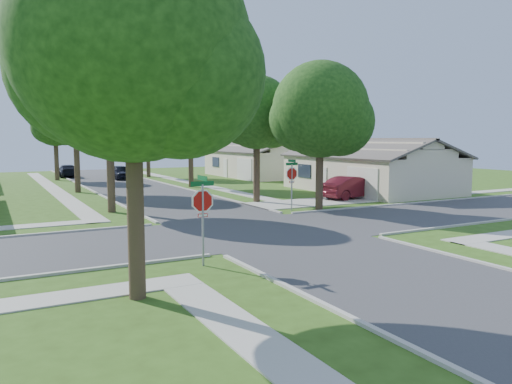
{
  "coord_description": "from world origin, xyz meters",
  "views": [
    {
      "loc": [
        -10.8,
        -19.71,
        4.17
      ],
      "look_at": [
        0.59,
        1.45,
        1.6
      ],
      "focal_mm": 35.0,
      "sensor_mm": 36.0,
      "label": 1
    }
  ],
  "objects": [
    {
      "name": "ground",
      "position": [
        0.0,
        0.0,
        0.0
      ],
      "size": [
        100.0,
        100.0,
        0.0
      ],
      "primitive_type": "plane",
      "color": "#2F4C14",
      "rests_on": "ground"
    },
    {
      "name": "road_ns",
      "position": [
        0.0,
        0.0,
        0.0
      ],
      "size": [
        7.0,
        100.0,
        0.02
      ],
      "primitive_type": "cube",
      "color": "#333335",
      "rests_on": "ground"
    },
    {
      "name": "sidewalk_ne",
      "position": [
        6.1,
        26.0,
        0.02
      ],
      "size": [
        1.2,
        40.0,
        0.04
      ],
      "primitive_type": "cube",
      "color": "#9E9B91",
      "rests_on": "ground"
    },
    {
      "name": "sidewalk_nw",
      "position": [
        -6.1,
        26.0,
        0.02
      ],
      "size": [
        1.2,
        40.0,
        0.04
      ],
      "primitive_type": "cube",
      "color": "#9E9B91",
      "rests_on": "ground"
    },
    {
      "name": "driveway",
      "position": [
        7.9,
        7.1,
        0.03
      ],
      "size": [
        8.8,
        3.6,
        0.05
      ],
      "primitive_type": "cube",
      "color": "#9E9B91",
      "rests_on": "ground"
    },
    {
      "name": "stop_sign_sw",
      "position": [
        -4.7,
        -4.7,
        2.03
      ],
      "size": [
        1.05,
        0.8,
        2.98
      ],
      "color": "gray",
      "rests_on": "ground"
    },
    {
      "name": "stop_sign_ne",
      "position": [
        4.7,
        4.7,
        2.03
      ],
      "size": [
        1.05,
        0.8,
        2.98
      ],
      "color": "gray",
      "rests_on": "ground"
    },
    {
      "name": "tree_e_near",
      "position": [
        4.75,
        9.01,
        5.64
      ],
      "size": [
        4.97,
        4.8,
        8.28
      ],
      "color": "#38281C",
      "rests_on": "ground"
    },
    {
      "name": "tree_e_mid",
      "position": [
        4.76,
        21.01,
        6.25
      ],
      "size": [
        5.59,
        5.4,
        9.21
      ],
      "color": "#38281C",
      "rests_on": "ground"
    },
    {
      "name": "tree_e_far",
      "position": [
        4.75,
        34.01,
        5.98
      ],
      "size": [
        5.17,
        5.0,
        8.72
      ],
      "color": "#38281C",
      "rests_on": "ground"
    },
    {
      "name": "tree_w_near",
      "position": [
        -4.64,
        9.01,
        6.12
      ],
      "size": [
        5.38,
        5.2,
        8.97
      ],
      "color": "#38281C",
      "rests_on": "ground"
    },
    {
      "name": "tree_w_mid",
      "position": [
        -4.64,
        21.01,
        6.49
      ],
      "size": [
        5.8,
        5.6,
        9.56
      ],
      "color": "#38281C",
      "rests_on": "ground"
    },
    {
      "name": "tree_w_far",
      "position": [
        -4.65,
        34.01,
        5.51
      ],
      "size": [
        4.76,
        4.6,
        8.04
      ],
      "color": "#38281C",
      "rests_on": "ground"
    },
    {
      "name": "tree_sw_corner",
      "position": [
        -7.44,
        -6.99,
        6.26
      ],
      "size": [
        6.21,
        6.0,
        9.55
      ],
      "color": "#38281C",
      "rests_on": "ground"
    },
    {
      "name": "tree_ne_corner",
      "position": [
        6.36,
        4.21,
        5.59
      ],
      "size": [
        5.8,
        5.6,
        8.66
      ],
      "color": "#38281C",
      "rests_on": "ground"
    },
    {
      "name": "house_ne_near",
      "position": [
        15.99,
        11.0,
        1.52
      ],
      "size": [
        8.42,
        13.6,
        4.23
      ],
      "color": "beige",
      "rests_on": "ground"
    },
    {
      "name": "house_ne_far",
      "position": [
        15.99,
        29.0,
        1.52
      ],
      "size": [
        8.42,
        13.6,
        4.23
      ],
      "color": "beige",
      "rests_on": "ground"
    },
    {
      "name": "car_driveway",
      "position": [
        11.5,
        7.54,
        0.79
      ],
      "size": [
        4.97,
        2.28,
        1.58
      ],
      "primitive_type": "imported",
      "rotation": [
        0.0,
        0.0,
        1.7
      ],
      "color": "#511019",
      "rests_on": "ground"
    },
    {
      "name": "car_curb_east",
      "position": [
        1.2,
        32.02,
        0.74
      ],
      "size": [
        1.88,
        4.39,
        1.48
      ],
      "primitive_type": "imported",
      "rotation": [
        0.0,
        0.0,
        0.03
      ],
      "color": "black",
      "rests_on": "ground"
    },
    {
      "name": "car_curb_west",
      "position": [
        -3.2,
        38.02,
        0.68
      ],
      "size": [
        1.95,
        4.68,
        1.35
      ],
      "primitive_type": "imported",
      "rotation": [
        0.0,
        0.0,
        3.13
      ],
      "color": "black",
      "rests_on": "ground"
    }
  ]
}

